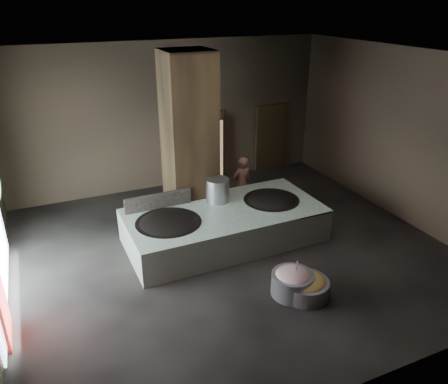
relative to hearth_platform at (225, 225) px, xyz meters
name	(u,v)px	position (x,y,z in m)	size (l,w,h in m)	color
floor	(230,252)	(-0.07, -0.51, -0.47)	(10.00, 9.00, 0.10)	black
ceiling	(232,55)	(-0.07, -0.51, 4.13)	(10.00, 9.00, 0.10)	black
back_wall	(169,116)	(-0.07, 4.04, 1.83)	(10.00, 0.10, 4.50)	black
front_wall	(372,270)	(-0.07, -5.06, 1.83)	(10.00, 0.10, 4.50)	black
right_wall	(404,136)	(4.98, -0.51, 1.83)	(0.10, 9.00, 4.50)	black
pillar	(189,141)	(-0.37, 1.39, 1.83)	(1.20, 1.20, 4.50)	black
hearth_platform	(225,225)	(0.00, 0.00, 0.00)	(4.82, 2.30, 0.84)	beige
platform_cap	(225,211)	(0.00, 0.00, 0.40)	(4.71, 2.26, 0.03)	black
wok_left	(169,225)	(-1.45, -0.05, 0.33)	(1.52, 1.52, 0.42)	black
wok_left_rim	(169,223)	(-1.45, -0.05, 0.40)	(1.55, 1.55, 0.05)	black
wok_right	(271,203)	(1.35, 0.05, 0.33)	(1.41, 1.41, 0.40)	black
wok_right_rim	(271,200)	(1.35, 0.05, 0.40)	(1.45, 1.45, 0.05)	black
stock_pot	(218,190)	(0.05, 0.55, 0.71)	(0.59, 0.59, 0.63)	#ABAEB3
splash_guard	(158,201)	(-1.45, 0.75, 0.61)	(1.68, 0.06, 0.42)	black
cook	(242,183)	(1.18, 1.45, 0.37)	(0.57, 0.37, 1.57)	#8E5548
veg_basin	(305,288)	(0.60, -2.73, -0.24)	(0.97, 0.97, 0.36)	slate
veg_fill	(306,281)	(0.60, -2.73, -0.07)	(0.79, 0.79, 0.24)	#9AA751
ladle	(296,271)	(0.45, -2.58, 0.13)	(0.03, 0.03, 0.76)	#ABAEB3
meat_basin	(292,284)	(0.38, -2.58, -0.18)	(0.87, 0.87, 0.48)	slate
meat_fill	(293,275)	(0.38, -2.58, 0.03)	(0.72, 0.72, 0.28)	#B36B72
doorway_near	(207,147)	(1.13, 3.94, 0.68)	(1.18, 0.08, 2.38)	black
doorway_near_glow	(211,151)	(1.16, 3.69, 0.63)	(0.83, 0.04, 1.96)	#8C6647
doorway_far	(271,139)	(3.53, 3.94, 0.68)	(1.18, 0.08, 2.38)	black
doorway_far_glow	(268,139)	(3.53, 4.13, 0.63)	(0.83, 0.04, 1.97)	#8C6647
pavilion_sliver	(1,299)	(-4.95, -1.61, 0.43)	(0.05, 0.90, 1.70)	maroon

